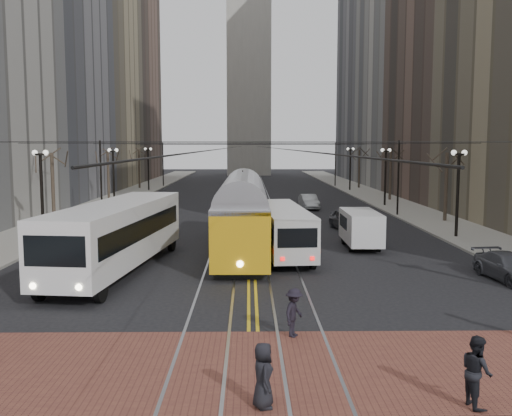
{
  "coord_description": "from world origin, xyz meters",
  "views": [
    {
      "loc": [
        -0.15,
        -19.37,
        6.17
      ],
      "look_at": [
        0.23,
        9.45,
        3.0
      ],
      "focal_mm": 40.0,
      "sensor_mm": 36.0,
      "label": 1
    }
  ],
  "objects_px": {
    "sedan_parked": "(509,267)",
    "pedestrian_a": "(263,375)",
    "sedan_grey": "(347,219)",
    "clock_tower": "(249,0)",
    "cargo_van": "(361,230)",
    "sedan_silver": "(309,202)",
    "transit_bus": "(118,237)",
    "pedestrian_c": "(477,371)",
    "rear_bus": "(283,231)",
    "streetcar": "(242,222)",
    "pedestrian_d": "(294,313)"
  },
  "relations": [
    {
      "from": "transit_bus",
      "to": "streetcar",
      "type": "bearing_deg",
      "value": 45.36
    },
    {
      "from": "pedestrian_a",
      "to": "pedestrian_c",
      "type": "bearing_deg",
      "value": -98.74
    },
    {
      "from": "sedan_grey",
      "to": "pedestrian_c",
      "type": "bearing_deg",
      "value": -101.48
    },
    {
      "from": "streetcar",
      "to": "pedestrian_a",
      "type": "distance_m",
      "value": 19.67
    },
    {
      "from": "transit_bus",
      "to": "sedan_grey",
      "type": "xyz_separation_m",
      "value": [
        13.65,
        13.7,
        -0.93
      ]
    },
    {
      "from": "sedan_silver",
      "to": "pedestrian_a",
      "type": "height_order",
      "value": "pedestrian_a"
    },
    {
      "from": "pedestrian_c",
      "to": "pedestrian_d",
      "type": "height_order",
      "value": "pedestrian_c"
    },
    {
      "from": "sedan_grey",
      "to": "pedestrian_a",
      "type": "xyz_separation_m",
      "value": [
        -6.89,
        -28.5,
        0.03
      ]
    },
    {
      "from": "cargo_van",
      "to": "pedestrian_d",
      "type": "xyz_separation_m",
      "value": [
        -5.32,
        -16.13,
        -0.3
      ]
    },
    {
      "from": "sedan_parked",
      "to": "pedestrian_a",
      "type": "xyz_separation_m",
      "value": [
        -11.62,
        -12.61,
        0.17
      ]
    },
    {
      "from": "clock_tower",
      "to": "cargo_van",
      "type": "xyz_separation_m",
      "value": [
        6.64,
        -87.37,
        -34.85
      ]
    },
    {
      "from": "sedan_parked",
      "to": "clock_tower",
      "type": "bearing_deg",
      "value": 89.73
    },
    {
      "from": "clock_tower",
      "to": "streetcar",
      "type": "xyz_separation_m",
      "value": [
        -0.5,
        -88.86,
        -34.2
      ]
    },
    {
      "from": "sedan_grey",
      "to": "pedestrian_c",
      "type": "height_order",
      "value": "pedestrian_c"
    },
    {
      "from": "sedan_silver",
      "to": "pedestrian_c",
      "type": "height_order",
      "value": "pedestrian_c"
    },
    {
      "from": "streetcar",
      "to": "pedestrian_d",
      "type": "xyz_separation_m",
      "value": [
        1.82,
        -14.63,
        -0.95
      ]
    },
    {
      "from": "streetcar",
      "to": "rear_bus",
      "type": "xyz_separation_m",
      "value": [
        2.3,
        -0.66,
        -0.41
      ]
    },
    {
      "from": "sedan_parked",
      "to": "pedestrian_d",
      "type": "height_order",
      "value": "pedestrian_d"
    },
    {
      "from": "rear_bus",
      "to": "pedestrian_d",
      "type": "distance_m",
      "value": 13.99
    },
    {
      "from": "clock_tower",
      "to": "sedan_parked",
      "type": "height_order",
      "value": "clock_tower"
    },
    {
      "from": "transit_bus",
      "to": "streetcar",
      "type": "relative_size",
      "value": 0.9
    },
    {
      "from": "streetcar",
      "to": "cargo_van",
      "type": "distance_m",
      "value": 7.32
    },
    {
      "from": "cargo_van",
      "to": "sedan_grey",
      "type": "height_order",
      "value": "cargo_van"
    },
    {
      "from": "sedan_grey",
      "to": "sedan_silver",
      "type": "relative_size",
      "value": 1.05
    },
    {
      "from": "sedan_silver",
      "to": "pedestrian_d",
      "type": "height_order",
      "value": "pedestrian_d"
    },
    {
      "from": "cargo_van",
      "to": "sedan_silver",
      "type": "relative_size",
      "value": 1.17
    },
    {
      "from": "sedan_parked",
      "to": "pedestrian_d",
      "type": "relative_size",
      "value": 2.7
    },
    {
      "from": "transit_bus",
      "to": "rear_bus",
      "type": "xyz_separation_m",
      "value": [
        8.37,
        4.17,
        -0.34
      ]
    },
    {
      "from": "streetcar",
      "to": "pedestrian_c",
      "type": "height_order",
      "value": "streetcar"
    },
    {
      "from": "streetcar",
      "to": "rear_bus",
      "type": "distance_m",
      "value": 2.43
    },
    {
      "from": "transit_bus",
      "to": "pedestrian_c",
      "type": "relative_size",
      "value": 7.86
    },
    {
      "from": "rear_bus",
      "to": "sedan_parked",
      "type": "relative_size",
      "value": 2.4
    },
    {
      "from": "cargo_van",
      "to": "streetcar",
      "type": "bearing_deg",
      "value": -167.38
    },
    {
      "from": "transit_bus",
      "to": "sedan_grey",
      "type": "relative_size",
      "value": 3.02
    },
    {
      "from": "streetcar",
      "to": "cargo_van",
      "type": "bearing_deg",
      "value": 12.1
    },
    {
      "from": "clock_tower",
      "to": "rear_bus",
      "type": "bearing_deg",
      "value": -88.85
    },
    {
      "from": "transit_bus",
      "to": "sedan_parked",
      "type": "xyz_separation_m",
      "value": [
        18.37,
        -2.19,
        -1.07
      ]
    },
    {
      "from": "sedan_parked",
      "to": "pedestrian_c",
      "type": "height_order",
      "value": "pedestrian_c"
    },
    {
      "from": "sedan_parked",
      "to": "pedestrian_a",
      "type": "height_order",
      "value": "pedestrian_a"
    },
    {
      "from": "rear_bus",
      "to": "sedan_parked",
      "type": "height_order",
      "value": "rear_bus"
    },
    {
      "from": "streetcar",
      "to": "pedestrian_d",
      "type": "bearing_deg",
      "value": -82.66
    },
    {
      "from": "pedestrian_a",
      "to": "sedan_silver",
      "type": "bearing_deg",
      "value": -16.22
    },
    {
      "from": "streetcar",
      "to": "sedan_parked",
      "type": "distance_m",
      "value": 14.21
    },
    {
      "from": "transit_bus",
      "to": "sedan_silver",
      "type": "distance_m",
      "value": 30.15
    },
    {
      "from": "sedan_grey",
      "to": "sedan_silver",
      "type": "bearing_deg",
      "value": 87.74
    },
    {
      "from": "sedan_grey",
      "to": "sedan_parked",
      "type": "xyz_separation_m",
      "value": [
        4.72,
        -15.89,
        -0.14
      ]
    },
    {
      "from": "transit_bus",
      "to": "sedan_parked",
      "type": "bearing_deg",
      "value": 0.06
    },
    {
      "from": "clock_tower",
      "to": "sedan_parked",
      "type": "bearing_deg",
      "value": -82.98
    },
    {
      "from": "rear_bus",
      "to": "sedan_silver",
      "type": "height_order",
      "value": "rear_bus"
    },
    {
      "from": "rear_bus",
      "to": "sedan_grey",
      "type": "bearing_deg",
      "value": 56.79
    }
  ]
}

